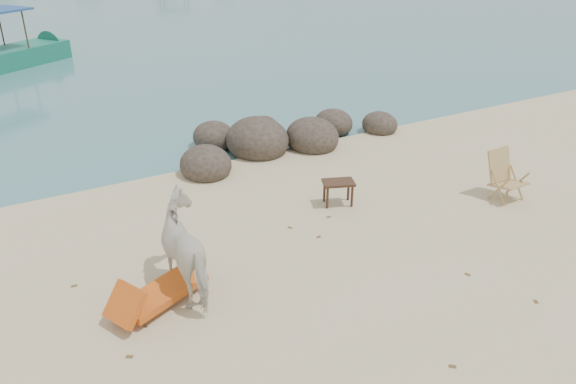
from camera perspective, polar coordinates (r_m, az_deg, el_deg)
name	(u,v)px	position (r m, az deg, el deg)	size (l,w,h in m)	color
boulders	(276,140)	(14.72, -1.27, 5.33)	(6.48, 3.00, 1.19)	#302920
cow	(192,250)	(8.99, -9.76, -5.81)	(0.80, 1.76, 1.49)	silver
side_table	(338,194)	(11.74, 5.11, -0.22)	(0.64, 0.42, 0.52)	black
lounge_chair	(163,289)	(9.02, -12.59, -9.59)	(1.77, 0.62, 0.53)	#C06C16
deck_chair	(509,178)	(12.67, 21.58, 1.29)	(0.66, 0.73, 1.04)	tan
dead_leaves	(342,340)	(8.33, 5.53, -14.76)	(7.72, 5.82, 0.00)	brown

